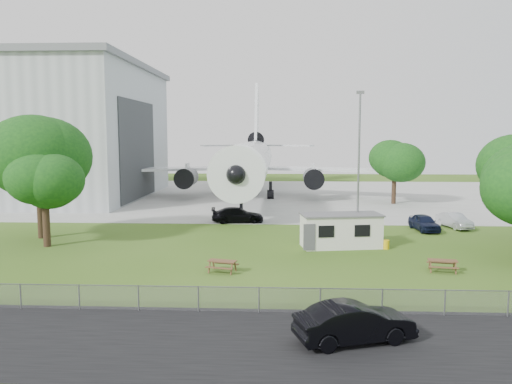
{
  "coord_description": "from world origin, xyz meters",
  "views": [
    {
      "loc": [
        1.95,
        -33.22,
        8.7
      ],
      "look_at": [
        0.04,
        8.0,
        4.0
      ],
      "focal_mm": 35.0,
      "sensor_mm": 36.0,
      "label": 1
    }
  ],
  "objects_px": {
    "site_cabin": "(341,230)",
    "picnic_west": "(222,272)",
    "airliner": "(251,160)",
    "car_centre_sedan": "(355,323)",
    "picnic_east": "(442,272)"
  },
  "relations": [
    {
      "from": "picnic_east",
      "to": "car_centre_sedan",
      "type": "relative_size",
      "value": 0.36
    },
    {
      "from": "picnic_west",
      "to": "car_centre_sedan",
      "type": "bearing_deg",
      "value": -42.88
    },
    {
      "from": "airliner",
      "to": "picnic_west",
      "type": "height_order",
      "value": "airliner"
    },
    {
      "from": "site_cabin",
      "to": "picnic_west",
      "type": "height_order",
      "value": "site_cabin"
    },
    {
      "from": "picnic_east",
      "to": "car_centre_sedan",
      "type": "bearing_deg",
      "value": -112.75
    },
    {
      "from": "picnic_west",
      "to": "picnic_east",
      "type": "distance_m",
      "value": 14.12
    },
    {
      "from": "car_centre_sedan",
      "to": "site_cabin",
      "type": "bearing_deg",
      "value": -22.94
    },
    {
      "from": "picnic_west",
      "to": "site_cabin",
      "type": "bearing_deg",
      "value": 56.52
    },
    {
      "from": "site_cabin",
      "to": "picnic_west",
      "type": "xyz_separation_m",
      "value": [
        -8.46,
        -7.66,
        -1.31
      ]
    },
    {
      "from": "airliner",
      "to": "car_centre_sedan",
      "type": "relative_size",
      "value": 9.42
    },
    {
      "from": "car_centre_sedan",
      "to": "airliner",
      "type": "bearing_deg",
      "value": -9.38
    },
    {
      "from": "airliner",
      "to": "car_centre_sedan",
      "type": "xyz_separation_m",
      "value": [
        7.17,
        -48.68,
        -4.44
      ]
    },
    {
      "from": "airliner",
      "to": "picnic_east",
      "type": "xyz_separation_m",
      "value": [
        14.46,
        -37.34,
        -5.27
      ]
    },
    {
      "from": "picnic_east",
      "to": "site_cabin",
      "type": "bearing_deg",
      "value": 139.31
    },
    {
      "from": "airliner",
      "to": "site_cabin",
      "type": "height_order",
      "value": "airliner"
    }
  ]
}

